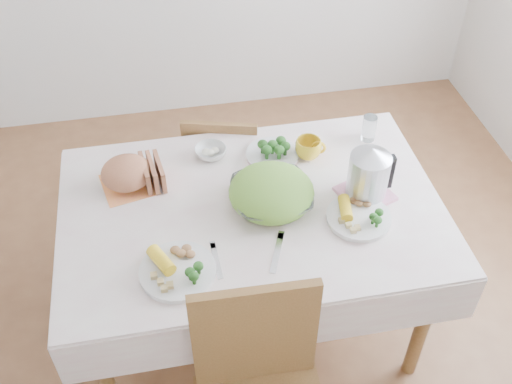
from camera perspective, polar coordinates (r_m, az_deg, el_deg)
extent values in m
plane|color=brown|center=(2.94, -0.32, -11.99)|extent=(3.60, 3.60, 0.00)
cube|color=brown|center=(2.64, -0.35, -7.37)|extent=(1.40, 0.90, 0.75)
cube|color=silver|center=(2.36, -0.39, -1.52)|extent=(1.50, 1.00, 0.01)
cube|color=brown|center=(3.04, -2.92, 3.21)|extent=(0.45, 0.45, 0.81)
imported|color=white|center=(2.34, 1.47, -0.47)|extent=(0.32, 0.32, 0.08)
cylinder|color=white|center=(2.14, -7.46, -7.52)|extent=(0.30, 0.30, 0.02)
cylinder|color=white|center=(2.33, 9.74, -2.42)|extent=(0.34, 0.34, 0.02)
cylinder|color=beige|center=(2.58, 1.56, 3.57)|extent=(0.24, 0.24, 0.02)
cube|color=#F58D49|center=(2.50, -12.00, 0.71)|extent=(0.25, 0.25, 0.00)
ellipsoid|color=#95583A|center=(2.47, -12.19, 1.66)|extent=(0.23, 0.22, 0.12)
imported|color=white|center=(2.58, -4.34, 3.81)|extent=(0.17, 0.17, 0.04)
imported|color=gold|center=(2.57, 5.00, 4.14)|extent=(0.15, 0.15, 0.09)
cylinder|color=white|center=(2.69, 10.73, 6.09)|extent=(0.07, 0.07, 0.12)
cube|color=pink|center=(2.44, 10.34, -0.15)|extent=(0.24, 0.24, 0.02)
cylinder|color=#B2B5BA|center=(2.36, 10.68, 1.84)|extent=(0.20, 0.20, 0.23)
cube|color=silver|center=(2.17, -3.79, -6.53)|extent=(0.03, 0.17, 0.00)
cube|color=silver|center=(2.19, 2.01, -5.80)|extent=(0.09, 0.19, 0.00)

